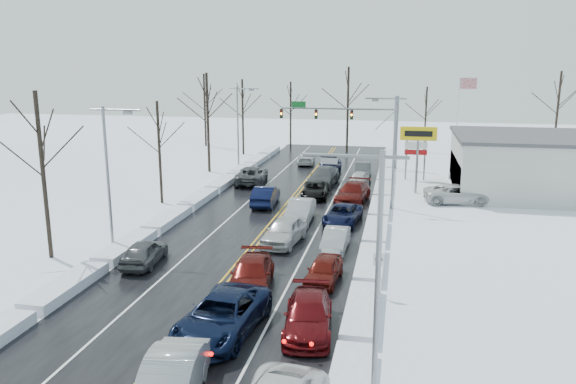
% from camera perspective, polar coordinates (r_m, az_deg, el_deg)
% --- Properties ---
extents(ground, '(160.00, 160.00, 0.00)m').
position_cam_1_polar(ground, '(37.75, -2.93, -4.80)').
color(ground, white).
rests_on(ground, ground).
extents(road_surface, '(14.00, 84.00, 0.01)m').
position_cam_1_polar(road_surface, '(39.60, -2.21, -3.92)').
color(road_surface, black).
rests_on(road_surface, ground).
extents(snow_bank_left, '(1.52, 72.00, 0.57)m').
position_cam_1_polar(snow_bank_left, '(41.99, -12.36, -3.24)').
color(snow_bank_left, silver).
rests_on(snow_bank_left, ground).
extents(snow_bank_right, '(1.52, 72.00, 0.57)m').
position_cam_1_polar(snow_bank_right, '(38.58, 8.86, -4.54)').
color(snow_bank_right, silver).
rests_on(snow_bank_right, ground).
extents(traffic_signal_mast, '(13.28, 0.39, 8.00)m').
position_cam_1_polar(traffic_signal_mast, '(63.31, 6.43, 7.46)').
color(traffic_signal_mast, slate).
rests_on(traffic_signal_mast, ground).
extents(tires_plus_sign, '(3.20, 0.34, 6.00)m').
position_cam_1_polar(tires_plus_sign, '(51.22, 13.09, 5.35)').
color(tires_plus_sign, slate).
rests_on(tires_plus_sign, ground).
extents(used_vehicles_sign, '(2.20, 0.22, 4.65)m').
position_cam_1_polar(used_vehicles_sign, '(57.40, 12.87, 4.47)').
color(used_vehicles_sign, slate).
rests_on(used_vehicles_sign, ground).
extents(speed_limit_sign, '(0.55, 0.09, 2.35)m').
position_cam_1_polar(speed_limit_sign, '(28.58, 9.18, -7.46)').
color(speed_limit_sign, slate).
rests_on(speed_limit_sign, ground).
extents(flagpole, '(1.87, 1.20, 10.00)m').
position_cam_1_polar(flagpole, '(65.32, 16.99, 7.55)').
color(flagpole, silver).
rests_on(flagpole, ground).
extents(dealership_building, '(20.40, 12.40, 5.30)m').
position_cam_1_polar(dealership_building, '(55.58, 26.94, 2.41)').
color(dealership_building, beige).
rests_on(dealership_building, ground).
extents(streetlight_se, '(3.20, 0.25, 9.00)m').
position_cam_1_polar(streetlight_se, '(17.92, 8.50, -7.52)').
color(streetlight_se, slate).
rests_on(streetlight_se, ground).
extents(streetlight_ne, '(3.20, 0.25, 9.00)m').
position_cam_1_polar(streetlight_ne, '(45.22, 10.49, 4.89)').
color(streetlight_ne, slate).
rests_on(streetlight_ne, ground).
extents(streetlight_sw, '(3.20, 0.25, 9.00)m').
position_cam_1_polar(streetlight_sw, '(35.87, -17.62, 2.40)').
color(streetlight_sw, slate).
rests_on(streetlight_sw, ground).
extents(streetlight_nw, '(3.20, 0.25, 9.00)m').
position_cam_1_polar(streetlight_nw, '(61.60, -4.95, 7.19)').
color(streetlight_nw, slate).
rests_on(streetlight_nw, ground).
extents(tree_left_b, '(4.00, 4.00, 10.00)m').
position_cam_1_polar(tree_left_b, '(35.65, -23.88, 4.56)').
color(tree_left_b, '#2D231C').
rests_on(tree_left_b, ground).
extents(tree_left_c, '(3.40, 3.40, 8.50)m').
position_cam_1_polar(tree_left_c, '(47.36, -13.03, 5.90)').
color(tree_left_c, '#2D231C').
rests_on(tree_left_c, ground).
extents(tree_left_d, '(4.20, 4.20, 10.50)m').
position_cam_1_polar(tree_left_d, '(60.42, -8.20, 8.92)').
color(tree_left_d, '#2D231C').
rests_on(tree_left_d, ground).
extents(tree_left_e, '(3.80, 3.80, 9.50)m').
position_cam_1_polar(tree_left_e, '(71.75, -4.64, 9.08)').
color(tree_left_e, '#2D231C').
rests_on(tree_left_e, ground).
extents(tree_far_a, '(4.00, 4.00, 10.00)m').
position_cam_1_polar(tree_far_a, '(79.65, -8.49, 9.63)').
color(tree_far_a, '#2D231C').
rests_on(tree_far_a, ground).
extents(tree_far_b, '(3.60, 3.60, 9.00)m').
position_cam_1_polar(tree_far_b, '(77.44, 0.27, 9.15)').
color(tree_far_b, '#2D231C').
rests_on(tree_far_b, ground).
extents(tree_far_c, '(4.40, 4.40, 11.00)m').
position_cam_1_polar(tree_far_c, '(74.22, 6.13, 9.99)').
color(tree_far_c, '#2D231C').
rests_on(tree_far_c, ground).
extents(tree_far_d, '(3.40, 3.40, 8.50)m').
position_cam_1_polar(tree_far_d, '(75.55, 13.86, 8.42)').
color(tree_far_d, '#2D231C').
rests_on(tree_far_d, ground).
extents(tree_far_e, '(4.20, 4.20, 10.50)m').
position_cam_1_polar(tree_far_e, '(78.23, 25.82, 8.68)').
color(tree_far_e, '#2D231C').
rests_on(tree_far_e, ground).
extents(queued_car_2, '(3.42, 6.40, 1.71)m').
position_cam_1_polar(queued_car_2, '(25.44, -6.64, -14.08)').
color(queued_car_2, black).
rests_on(queued_car_2, ground).
extents(queued_car_3, '(2.78, 5.44, 1.51)m').
position_cam_1_polar(queued_car_3, '(29.94, -3.72, -9.69)').
color(queued_car_3, '#4F0D0A').
rests_on(queued_car_3, ground).
extents(queued_car_4, '(2.62, 5.19, 1.70)m').
position_cam_1_polar(queued_car_4, '(36.84, -0.38, -5.24)').
color(queued_car_4, silver).
rests_on(queued_car_4, ground).
extents(queued_car_5, '(1.81, 5.00, 1.64)m').
position_cam_1_polar(queued_car_5, '(41.70, 1.24, -3.04)').
color(queued_car_5, '#96989E').
rests_on(queued_car_5, ground).
extents(queued_car_6, '(2.57, 4.94, 1.33)m').
position_cam_1_polar(queued_car_6, '(49.29, 2.75, -0.52)').
color(queued_car_6, black).
rests_on(queued_car_6, ground).
extents(queued_car_7, '(2.94, 6.07, 1.70)m').
position_cam_1_polar(queued_car_7, '(54.20, 3.60, 0.72)').
color(queued_car_7, '#3F4144').
rests_on(queued_car_7, ground).
extents(queued_car_8, '(2.59, 5.10, 1.67)m').
position_cam_1_polar(queued_car_8, '(60.01, 4.17, 1.92)').
color(queued_car_8, black).
rests_on(queued_car_8, ground).
extents(queued_car_11, '(2.63, 5.29, 1.48)m').
position_cam_1_polar(queued_car_11, '(25.51, 2.05, -13.91)').
color(queued_car_11, '#4E0A0D').
rests_on(queued_car_11, ground).
extents(queued_car_12, '(1.94, 4.15, 1.38)m').
position_cam_1_polar(queued_car_12, '(30.64, 3.63, -9.14)').
color(queued_car_12, '#52100B').
rests_on(queued_car_12, ground).
extents(queued_car_13, '(1.52, 4.18, 1.37)m').
position_cam_1_polar(queued_car_13, '(35.69, 4.82, -5.89)').
color(queued_car_13, '#97999E').
rests_on(queued_car_13, ground).
extents(queued_car_14, '(2.81, 5.12, 1.36)m').
position_cam_1_polar(queued_car_14, '(41.53, 5.56, -3.17)').
color(queued_car_14, black).
rests_on(queued_car_14, ground).
extents(queued_car_15, '(3.00, 5.91, 1.64)m').
position_cam_1_polar(queued_car_15, '(47.84, 6.58, -1.02)').
color(queued_car_15, '#460C09').
rests_on(queued_car_15, ground).
extents(queued_car_16, '(2.05, 4.06, 1.33)m').
position_cam_1_polar(queued_car_16, '(54.39, 7.19, 0.68)').
color(queued_car_16, silver).
rests_on(queued_car_16, ground).
extents(queued_car_17, '(2.02, 4.69, 1.50)m').
position_cam_1_polar(queued_car_17, '(58.18, 7.58, 1.48)').
color(queued_car_17, '#383B3D').
rests_on(queued_car_17, ground).
extents(oncoming_car_0, '(1.98, 4.99, 1.62)m').
position_cam_1_polar(oncoming_car_0, '(46.58, -2.28, -1.33)').
color(oncoming_car_0, black).
rests_on(oncoming_car_0, ground).
extents(oncoming_car_1, '(3.55, 6.31, 1.67)m').
position_cam_1_polar(oncoming_car_1, '(55.01, -3.71, 0.90)').
color(oncoming_car_1, '#3F4144').
rests_on(oncoming_car_1, ground).
extents(oncoming_car_2, '(2.30, 4.74, 1.33)m').
position_cam_1_polar(oncoming_car_2, '(65.23, 1.86, 2.84)').
color(oncoming_car_2, silver).
rests_on(oncoming_car_2, ground).
extents(oncoming_car_3, '(2.09, 4.46, 1.47)m').
position_cam_1_polar(oncoming_car_3, '(34.23, -14.33, -7.11)').
color(oncoming_car_3, '#444649').
rests_on(oncoming_car_3, ground).
extents(parked_car_0, '(5.91, 3.34, 1.56)m').
position_cam_1_polar(parked_car_0, '(49.27, 16.83, -1.08)').
color(parked_car_0, silver).
rests_on(parked_car_0, ground).
extents(parked_car_1, '(2.37, 5.14, 1.46)m').
position_cam_1_polar(parked_car_1, '(52.88, 19.68, -0.35)').
color(parked_car_1, '#3E4043').
rests_on(parked_car_1, ground).
extents(parked_car_2, '(2.20, 4.35, 1.42)m').
position_cam_1_polar(parked_car_2, '(57.84, 17.09, 0.95)').
color(parked_car_2, silver).
rests_on(parked_car_2, ground).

